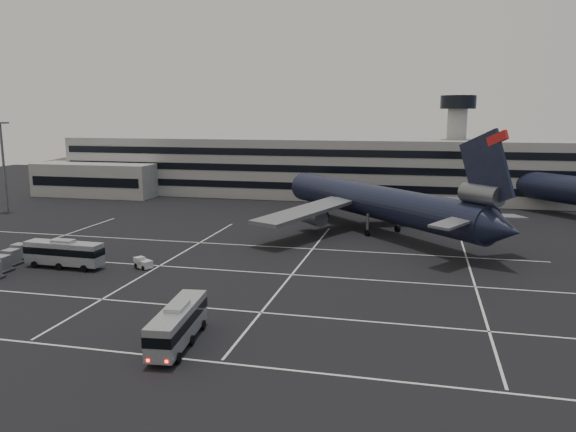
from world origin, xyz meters
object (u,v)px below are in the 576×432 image
(bus_near, at_px, (178,323))
(bus_far, at_px, (64,252))
(trijet_main, at_px, (378,202))
(tug_a, at_px, (76,248))

(bus_near, height_order, bus_far, bus_far)
(trijet_main, bearing_deg, bus_near, -146.90)
(bus_near, relative_size, bus_far, 0.99)
(trijet_main, height_order, tug_a, trijet_main)
(trijet_main, height_order, bus_near, trijet_main)
(bus_near, bearing_deg, bus_far, 135.63)
(trijet_main, xyz_separation_m, tug_a, (-41.64, -24.05, -4.69))
(trijet_main, relative_size, tug_a, 21.36)
(bus_far, bearing_deg, tug_a, 26.07)
(trijet_main, distance_m, bus_near, 53.37)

